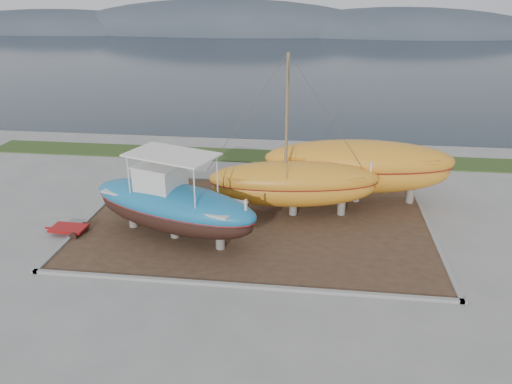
% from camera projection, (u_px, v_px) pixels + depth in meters
% --- Properties ---
extents(ground, '(140.00, 140.00, 0.00)m').
position_uv_depth(ground, '(245.00, 262.00, 23.02)').
color(ground, gray).
rests_on(ground, ground).
extents(dirt_patch, '(18.00, 12.00, 0.06)m').
position_uv_depth(dirt_patch, '(256.00, 224.00, 26.68)').
color(dirt_patch, '#422D1E').
rests_on(dirt_patch, ground).
extents(curb_frame, '(18.60, 12.60, 0.15)m').
position_uv_depth(curb_frame, '(256.00, 223.00, 26.66)').
color(curb_frame, gray).
rests_on(curb_frame, ground).
extents(grass_strip, '(44.00, 3.00, 0.08)m').
position_uv_depth(grass_strip, '(275.00, 157.00, 37.23)').
color(grass_strip, '#284219').
rests_on(grass_strip, ground).
extents(sea, '(260.00, 100.00, 0.04)m').
position_uv_depth(sea, '(303.00, 60.00, 87.25)').
color(sea, black).
rests_on(sea, ground).
extents(mountain_ridge, '(200.00, 36.00, 20.00)m').
position_uv_depth(mountain_ridge, '(311.00, 33.00, 137.72)').
color(mountain_ridge, '#333D49').
rests_on(mountain_ridge, ground).
extents(blue_caique, '(9.63, 5.79, 4.42)m').
position_uv_depth(blue_caique, '(173.00, 196.00, 24.39)').
color(blue_caique, '#1B73A8').
rests_on(blue_caique, dirt_patch).
extents(white_dinghy, '(4.38, 2.91, 1.23)m').
position_uv_depth(white_dinghy, '(173.00, 194.00, 28.89)').
color(white_dinghy, silver).
rests_on(white_dinghy, dirt_patch).
extents(orange_sailboat, '(9.53, 3.86, 8.74)m').
position_uv_depth(orange_sailboat, '(295.00, 138.00, 26.07)').
color(orange_sailboat, orange).
rests_on(orange_sailboat, dirt_patch).
extents(orange_bare_hull, '(10.98, 3.78, 3.55)m').
position_uv_depth(orange_bare_hull, '(358.00, 172.00, 28.82)').
color(orange_bare_hull, orange).
rests_on(orange_bare_hull, dirt_patch).
extents(red_trailer, '(2.69, 1.43, 0.37)m').
position_uv_depth(red_trailer, '(69.00, 230.00, 25.61)').
color(red_trailer, '#AC1313').
rests_on(red_trailer, ground).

